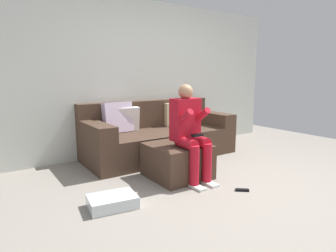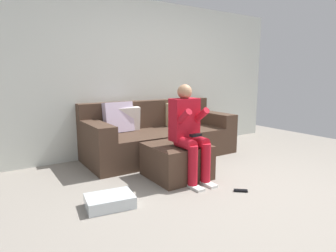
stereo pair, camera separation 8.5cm
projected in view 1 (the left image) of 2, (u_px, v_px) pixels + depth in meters
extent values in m
plane|color=gray|center=(250.00, 194.00, 3.10)|extent=(7.25, 7.25, 0.00)
cube|color=silver|center=(143.00, 78.00, 4.79)|extent=(5.58, 0.10, 2.47)
cube|color=#473326|center=(161.00, 143.00, 4.53)|extent=(2.36, 0.97, 0.42)
cube|color=#473326|center=(148.00, 114.00, 4.78)|extent=(2.36, 0.18, 0.44)
cube|color=#473326|center=(95.00, 131.00, 3.89)|extent=(0.25, 0.97, 0.21)
cube|color=#473326|center=(211.00, 118.00, 5.05)|extent=(0.25, 0.97, 0.21)
cube|color=silver|center=(118.00, 117.00, 4.30)|extent=(0.47, 0.21, 0.47)
cube|color=white|center=(127.00, 119.00, 4.41)|extent=(0.38, 0.16, 0.38)
cube|color=beige|center=(183.00, 113.00, 4.99)|extent=(0.42, 0.20, 0.42)
cube|color=beige|center=(176.00, 114.00, 4.91)|extent=(0.39, 0.14, 0.39)
cube|color=#473326|center=(177.00, 161.00, 3.61)|extent=(0.69, 0.70, 0.42)
cube|color=red|center=(185.00, 119.00, 3.47)|extent=(0.35, 0.19, 0.51)
sphere|color=tan|center=(186.00, 92.00, 3.42)|extent=(0.18, 0.18, 0.18)
cylinder|color=red|center=(186.00, 143.00, 3.34)|extent=(0.13, 0.30, 0.13)
cylinder|color=red|center=(194.00, 165.00, 3.26)|extent=(0.11, 0.11, 0.46)
cube|color=white|center=(197.00, 187.00, 3.25)|extent=(0.10, 0.22, 0.03)
cylinder|color=red|center=(183.00, 119.00, 3.30)|extent=(0.08, 0.32, 0.26)
cylinder|color=red|center=(199.00, 141.00, 3.45)|extent=(0.13, 0.30, 0.13)
cylinder|color=red|center=(207.00, 163.00, 3.36)|extent=(0.11, 0.11, 0.46)
cube|color=white|center=(210.00, 184.00, 3.36)|extent=(0.10, 0.22, 0.03)
cylinder|color=red|center=(200.00, 117.00, 3.44)|extent=(0.08, 0.33, 0.27)
cube|color=black|center=(197.00, 135.00, 3.32)|extent=(0.14, 0.06, 0.03)
cube|color=silver|center=(112.00, 201.00, 2.79)|extent=(0.50, 0.38, 0.12)
cube|color=black|center=(242.00, 190.00, 3.18)|extent=(0.14, 0.13, 0.02)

